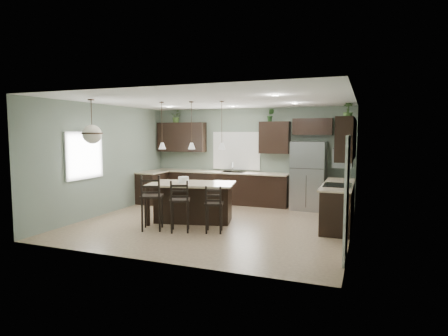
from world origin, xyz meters
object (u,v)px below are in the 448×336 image
(bar_stool_left, at_px, (152,202))
(plant_back_left, at_px, (176,117))
(refrigerator, at_px, (308,176))
(bar_stool_center, at_px, (180,206))
(serving_dish, at_px, (184,180))
(bar_stool_right, at_px, (214,209))
(kitchen_island, at_px, (192,202))

(bar_stool_left, xyz_separation_m, plant_back_left, (-1.31, 3.58, 1.99))
(refrigerator, height_order, bar_stool_center, refrigerator)
(serving_dish, bearing_deg, bar_stool_right, -31.47)
(bar_stool_left, height_order, plant_back_left, plant_back_left)
(refrigerator, distance_m, bar_stool_center, 3.98)
(bar_stool_right, bearing_deg, bar_stool_left, 175.09)
(refrigerator, height_order, serving_dish, refrigerator)
(plant_back_left, bearing_deg, serving_dish, -59.06)
(bar_stool_right, xyz_separation_m, plant_back_left, (-2.63, 3.30, 2.09))
(serving_dish, relative_size, plant_back_left, 0.64)
(plant_back_left, bearing_deg, bar_stool_right, -51.46)
(bar_stool_center, bearing_deg, bar_stool_left, 164.23)
(kitchen_island, xyz_separation_m, bar_stool_right, (0.83, -0.67, 0.04))
(refrigerator, bearing_deg, serving_dish, -135.02)
(kitchen_island, bearing_deg, bar_stool_left, -129.93)
(bar_stool_left, bearing_deg, serving_dish, 49.67)
(bar_stool_left, distance_m, bar_stool_right, 1.35)
(refrigerator, xyz_separation_m, kitchen_island, (-2.31, -2.45, -0.46))
(refrigerator, distance_m, bar_stool_right, 3.48)
(bar_stool_center, distance_m, plant_back_left, 4.48)
(serving_dish, bearing_deg, plant_back_left, 120.94)
(kitchen_island, height_order, plant_back_left, plant_back_left)
(bar_stool_left, height_order, bar_stool_right, bar_stool_left)
(refrigerator, xyz_separation_m, bar_stool_center, (-2.17, -3.32, -0.37))
(kitchen_island, bearing_deg, refrigerator, 33.74)
(refrigerator, relative_size, bar_stool_center, 1.67)
(bar_stool_right, height_order, plant_back_left, plant_back_left)
(bar_stool_left, bearing_deg, plant_back_left, 87.45)
(plant_back_left, bearing_deg, kitchen_island, -55.63)
(bar_stool_left, relative_size, plant_back_left, 3.18)
(kitchen_island, distance_m, bar_stool_left, 1.08)
(kitchen_island, xyz_separation_m, bar_stool_left, (-0.48, -0.96, 0.14))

